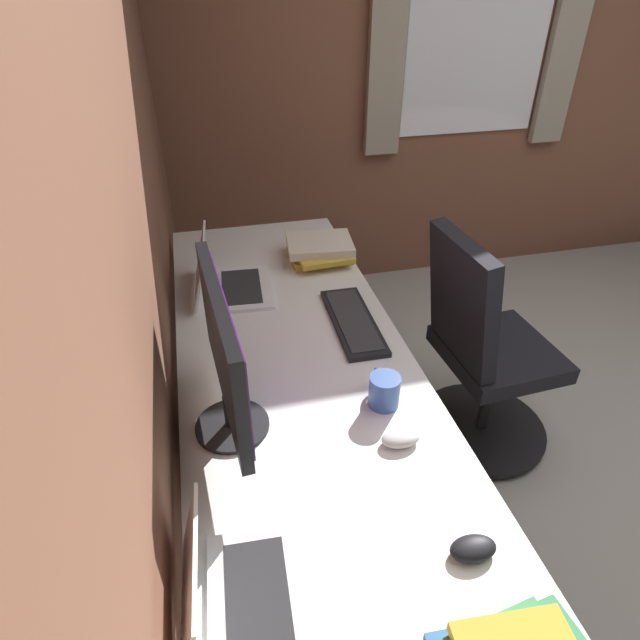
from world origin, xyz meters
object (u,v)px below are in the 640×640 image
object	(u,v)px
drawer_pedestal	(301,481)
book_stack_far	(320,250)
laptop_leftmost	(231,590)
keyboard_main	(353,321)
laptop_left	(225,279)
coffee_mug	(384,390)
mouse_main	(473,549)
mouse_spare	(401,438)
monitor_primary	(225,355)
office_chair	(482,357)

from	to	relation	value
drawer_pedestal	book_stack_far	world-z (taller)	book_stack_far
laptop_leftmost	keyboard_main	size ratio (longest dim) A/B	0.73
laptop_left	coffee_mug	size ratio (longest dim) A/B	2.68
coffee_mug	mouse_main	bearing A→B (deg)	-176.28
laptop_left	mouse_spare	xyz separation A→B (m)	(-0.88, -0.37, -0.04)
laptop_left	book_stack_far	distance (m)	0.44
keyboard_main	mouse_spare	bearing A→B (deg)	176.25
drawer_pedestal	monitor_primary	distance (m)	0.67
book_stack_far	office_chair	xyz separation A→B (m)	(-0.46, -0.56, -0.32)
book_stack_far	coffee_mug	world-z (taller)	coffee_mug
keyboard_main	mouse_main	world-z (taller)	mouse_main
monitor_primary	mouse_spare	distance (m)	0.51
monitor_primary	mouse_spare	size ratio (longest dim) A/B	5.18
mouse_main	book_stack_far	size ratio (longest dim) A/B	0.36
laptop_leftmost	office_chair	xyz separation A→B (m)	(0.91, -1.07, -0.32)
drawer_pedestal	book_stack_far	size ratio (longest dim) A/B	2.41
mouse_main	coffee_mug	size ratio (longest dim) A/B	0.81
drawer_pedestal	office_chair	size ratio (longest dim) A/B	0.72
drawer_pedestal	mouse_spare	distance (m)	0.52
laptop_leftmost	keyboard_main	world-z (taller)	laptop_leftmost
monitor_primary	book_stack_far	xyz separation A→B (m)	(0.89, -0.46, -0.20)
drawer_pedestal	monitor_primary	size ratio (longest dim) A/B	1.29
monitor_primary	office_chair	world-z (taller)	monitor_primary
drawer_pedestal	coffee_mug	size ratio (longest dim) A/B	5.42
laptop_leftmost	keyboard_main	xyz separation A→B (m)	(0.88, -0.51, -0.04)
keyboard_main	book_stack_far	xyz separation A→B (m)	(0.49, -0.00, 0.04)
drawer_pedestal	laptop_leftmost	world-z (taller)	laptop_leftmost
book_stack_far	drawer_pedestal	bearing A→B (deg)	162.10
book_stack_far	coffee_mug	distance (m)	0.90
drawer_pedestal	office_chair	distance (m)	0.89
mouse_main	office_chair	xyz separation A→B (m)	(0.92, -0.56, -0.29)
drawer_pedestal	keyboard_main	world-z (taller)	keyboard_main
keyboard_main	mouse_spare	world-z (taller)	mouse_spare
drawer_pedestal	mouse_main	world-z (taller)	mouse_main
book_stack_far	laptop_left	bearing A→B (deg)	112.19
mouse_spare	book_stack_far	bearing A→B (deg)	-2.02
drawer_pedestal	mouse_main	size ratio (longest dim) A/B	6.68
office_chair	mouse_main	bearing A→B (deg)	148.82
keyboard_main	laptop_leftmost	bearing A→B (deg)	150.03
monitor_primary	mouse_main	size ratio (longest dim) A/B	5.18
laptop_left	book_stack_far	xyz separation A→B (m)	(0.17, -0.41, -0.01)
drawer_pedestal	monitor_primary	xyz separation A→B (m)	(-0.08, 0.20, 0.63)
mouse_main	mouse_spare	size ratio (longest dim) A/B	1.00
laptop_left	keyboard_main	world-z (taller)	laptop_left
monitor_primary	mouse_main	world-z (taller)	monitor_primary
monitor_primary	mouse_spare	xyz separation A→B (m)	(-0.16, -0.42, -0.23)
mouse_spare	book_stack_far	size ratio (longest dim) A/B	0.36
office_chair	book_stack_far	bearing A→B (deg)	50.51
mouse_spare	drawer_pedestal	bearing A→B (deg)	42.29
drawer_pedestal	laptop_leftmost	xyz separation A→B (m)	(-0.57, 0.25, 0.43)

